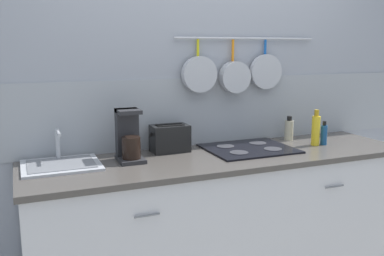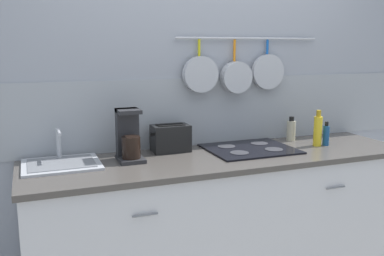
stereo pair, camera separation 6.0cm
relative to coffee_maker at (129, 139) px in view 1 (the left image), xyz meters
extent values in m
cube|color=#999EA8|center=(0.60, 0.26, 0.26)|extent=(7.20, 0.06, 2.60)
cube|color=#9EA3A8|center=(0.60, 0.25, 0.10)|extent=(7.20, 0.07, 0.48)
cylinder|color=#B7BABF|center=(0.93, 0.20, 0.61)|extent=(1.12, 0.02, 0.02)
cylinder|color=gold|center=(0.55, 0.20, 0.55)|extent=(0.02, 0.02, 0.11)
cylinder|color=#B7BABF|center=(0.55, 0.18, 0.37)|extent=(0.25, 0.05, 0.25)
cylinder|color=orange|center=(0.82, 0.20, 0.53)|extent=(0.02, 0.02, 0.15)
cylinder|color=#B7BABF|center=(0.82, 0.17, 0.34)|extent=(0.22, 0.07, 0.22)
cylinder|color=#1959B2|center=(1.08, 0.20, 0.55)|extent=(0.02, 0.02, 0.10)
cylinder|color=#B7BABF|center=(1.08, 0.19, 0.38)|extent=(0.25, 0.04, 0.25)
cube|color=silver|center=(0.60, -0.12, -0.60)|extent=(2.50, 0.64, 0.87)
cylinder|color=slate|center=(-0.02, -0.45, -0.33)|extent=(0.14, 0.01, 0.01)
cylinder|color=slate|center=(1.23, -0.45, -0.33)|extent=(0.14, 0.01, 0.01)
cube|color=#4C4742|center=(0.60, -0.12, -0.15)|extent=(2.54, 0.68, 0.03)
cube|color=#B7BABF|center=(-0.41, 0.01, -0.13)|extent=(0.44, 0.38, 0.01)
cube|color=slate|center=(-0.41, 0.01, -0.12)|extent=(0.38, 0.31, 0.00)
cylinder|color=#B7BABF|center=(-0.41, 0.15, -0.03)|extent=(0.03, 0.03, 0.20)
cylinder|color=#B7BABF|center=(-0.41, 0.08, 0.05)|extent=(0.02, 0.15, 0.02)
cube|color=#262628|center=(0.00, -0.03, -0.12)|extent=(0.15, 0.21, 0.02)
cube|color=#262628|center=(0.00, 0.04, 0.02)|extent=(0.14, 0.07, 0.32)
cylinder|color=black|center=(0.00, -0.06, -0.04)|extent=(0.11, 0.11, 0.13)
cube|color=#262628|center=(0.00, -0.01, 0.17)|extent=(0.14, 0.16, 0.02)
cube|color=black|center=(0.31, 0.11, -0.04)|extent=(0.25, 0.15, 0.18)
cube|color=black|center=(0.31, 0.08, 0.05)|extent=(0.19, 0.03, 0.00)
cube|color=black|center=(0.31, 0.14, 0.05)|extent=(0.19, 0.03, 0.00)
cube|color=black|center=(0.18, 0.11, -0.01)|extent=(0.02, 0.02, 0.02)
cube|color=black|center=(0.83, -0.04, -0.13)|extent=(0.58, 0.49, 0.01)
cylinder|color=#38383D|center=(0.70, -0.14, -0.12)|extent=(0.12, 0.12, 0.00)
cylinder|color=#38383D|center=(0.96, -0.14, -0.12)|extent=(0.12, 0.12, 0.00)
cylinder|color=#38383D|center=(0.70, 0.06, -0.12)|extent=(0.12, 0.12, 0.00)
cylinder|color=#38383D|center=(0.96, 0.06, -0.12)|extent=(0.12, 0.12, 0.00)
cylinder|color=#BFB799|center=(1.25, 0.11, -0.06)|extent=(0.07, 0.07, 0.15)
cylinder|color=black|center=(1.25, 0.11, 0.03)|extent=(0.04, 0.04, 0.03)
cylinder|color=yellow|center=(1.33, -0.11, -0.03)|extent=(0.06, 0.06, 0.21)
cylinder|color=#B28C19|center=(1.33, -0.11, 0.10)|extent=(0.03, 0.03, 0.05)
cylinder|color=navy|center=(1.39, -0.12, -0.06)|extent=(0.05, 0.05, 0.14)
cylinder|color=black|center=(1.39, -0.12, 0.02)|extent=(0.02, 0.02, 0.03)
camera|label=1|loc=(-0.62, -2.52, 0.55)|focal=40.00mm
camera|label=2|loc=(-0.57, -2.54, 0.55)|focal=40.00mm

